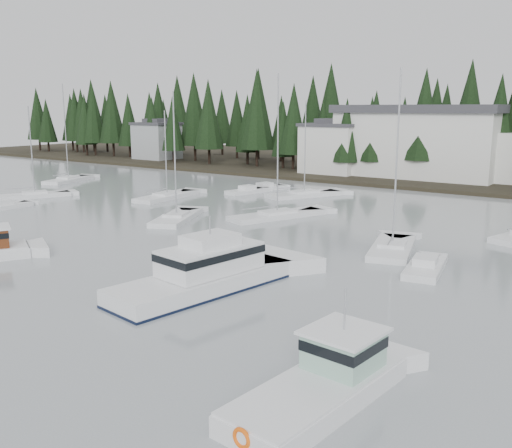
# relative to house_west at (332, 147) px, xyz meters

# --- Properties ---
(far_shore_land) EXTENTS (240.00, 54.00, 1.00)m
(far_shore_land) POSITION_rel_house_west_xyz_m (18.00, 18.00, -4.65)
(far_shore_land) COLOR black
(far_shore_land) RESTS_ON ground
(conifer_treeline) EXTENTS (200.00, 22.00, 20.00)m
(conifer_treeline) POSITION_rel_house_west_xyz_m (18.00, 7.00, -4.65)
(conifer_treeline) COLOR black
(conifer_treeline) RESTS_ON ground
(house_west) EXTENTS (9.54, 7.42, 8.75)m
(house_west) POSITION_rel_house_west_xyz_m (0.00, 0.00, 0.00)
(house_west) COLOR silver
(house_west) RESTS_ON ground
(house_far_west) EXTENTS (8.48, 7.42, 8.25)m
(house_far_west) POSITION_rel_house_west_xyz_m (-42.00, 2.00, -0.25)
(house_far_west) COLOR #999EA0
(house_far_west) RESTS_ON ground
(harbor_inn) EXTENTS (29.50, 11.50, 10.90)m
(harbor_inn) POSITION_rel_house_west_xyz_m (15.04, 3.34, 1.12)
(harbor_inn) COLOR silver
(harbor_inn) RESTS_ON ground
(cabin_cruiser_center) EXTENTS (5.63, 12.77, 5.30)m
(cabin_cruiser_center) POSITION_rel_house_west_xyz_m (22.03, -57.52, -3.86)
(cabin_cruiser_center) COLOR white
(cabin_cruiser_center) RESTS_ON ground
(lobster_boat_teal) EXTENTS (3.79, 8.79, 4.75)m
(lobster_boat_teal) POSITION_rel_house_west_xyz_m (34.49, -65.15, -4.09)
(lobster_boat_teal) COLOR white
(lobster_boat_teal) RESTS_ON ground
(sailboat_0) EXTENTS (5.65, 8.66, 11.70)m
(sailboat_0) POSITION_rel_house_west_xyz_m (-19.32, -41.83, -4.59)
(sailboat_0) COLOR white
(sailboat_0) RESTS_ON ground
(sailboat_1) EXTENTS (6.25, 9.10, 13.07)m
(sailboat_1) POSITION_rel_house_west_xyz_m (5.25, -42.34, -4.58)
(sailboat_1) COLOR white
(sailboat_1) RESTS_ON ground
(sailboat_3) EXTENTS (3.88, 10.09, 11.19)m
(sailboat_3) POSITION_rel_house_west_xyz_m (-5.35, -32.79, -4.60)
(sailboat_3) COLOR white
(sailboat_3) RESTS_ON ground
(sailboat_4) EXTENTS (6.36, 10.87, 14.79)m
(sailboat_4) POSITION_rel_house_west_xyz_m (12.68, -35.41, -4.58)
(sailboat_4) COLOR white
(sailboat_4) RESTS_ON ground
(sailboat_5) EXTENTS (7.09, 10.13, 12.37)m
(sailboat_5) POSITION_rel_house_west_xyz_m (7.67, -21.65, -4.60)
(sailboat_5) COLOR white
(sailboat_5) RESTS_ON ground
(sailboat_6) EXTENTS (5.07, 8.74, 14.43)m
(sailboat_6) POSITION_rel_house_west_xyz_m (27.61, -41.71, -4.57)
(sailboat_6) COLOR white
(sailboat_6) RESTS_ON ground
(sailboat_8) EXTENTS (5.48, 9.54, 15.00)m
(sailboat_8) POSITION_rel_house_west_xyz_m (-29.04, -29.64, -4.57)
(sailboat_8) COLOR white
(sailboat_8) RESTS_ON ground
(runabout_0) EXTENTS (2.36, 6.54, 1.42)m
(runabout_0) POSITION_rel_house_west_xyz_m (-14.74, -48.95, -4.52)
(runabout_0) COLOR white
(runabout_0) RESTS_ON ground
(runabout_1) EXTENTS (3.30, 6.37, 1.42)m
(runabout_1) POSITION_rel_house_west_xyz_m (31.60, -45.68, -4.52)
(runabout_1) COLOR white
(runabout_1) RESTS_ON ground
(runabout_3) EXTENTS (3.77, 6.56, 1.42)m
(runabout_3) POSITION_rel_house_west_xyz_m (0.45, -19.96, -4.52)
(runabout_3) COLOR white
(runabout_3) RESTS_ON ground
(runabout_4) EXTENTS (3.38, 6.37, 1.42)m
(runabout_4) POSITION_rel_house_west_xyz_m (0.18, -23.59, -4.52)
(runabout_4) COLOR white
(runabout_4) RESTS_ON ground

